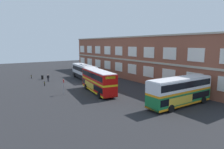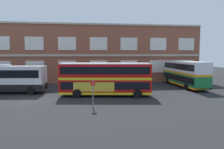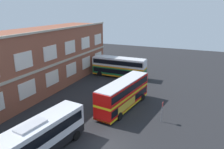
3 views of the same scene
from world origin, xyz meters
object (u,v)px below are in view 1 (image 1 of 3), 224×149
(touring_coach, at_px, (84,72))
(safety_bollard_west, at_px, (45,84))
(double_decker_near, at_px, (98,81))
(station_litter_bin, at_px, (42,77))
(safety_bollard_east, at_px, (31,77))
(double_decker_middle, at_px, (180,91))
(bus_stand_flag, at_px, (64,86))
(waiting_passenger, at_px, (48,78))

(touring_coach, height_order, safety_bollard_west, touring_coach)
(touring_coach, xyz_separation_m, safety_bollard_west, (2.65, -10.48, -1.42))
(double_decker_near, distance_m, station_litter_bin, 20.20)
(station_litter_bin, height_order, safety_bollard_east, station_litter_bin)
(double_decker_middle, bearing_deg, bus_stand_flag, -142.26)
(double_decker_middle, bearing_deg, touring_coach, -175.58)
(touring_coach, xyz_separation_m, waiting_passenger, (-1.93, -8.41, -0.98))
(touring_coach, xyz_separation_m, safety_bollard_east, (-8.50, -10.86, -1.42))
(touring_coach, bearing_deg, double_decker_middle, 4.42)
(waiting_passenger, xyz_separation_m, bus_stand_flag, (13.83, -1.18, 0.70))
(double_decker_near, bearing_deg, double_decker_middle, 23.92)
(double_decker_near, bearing_deg, safety_bollard_east, -162.37)
(bus_stand_flag, height_order, safety_bollard_west, bus_stand_flag)
(bus_stand_flag, height_order, safety_bollard_east, bus_stand_flag)
(touring_coach, xyz_separation_m, station_litter_bin, (-5.78, -8.79, -1.39))
(double_decker_middle, relative_size, station_litter_bin, 10.69)
(double_decker_middle, xyz_separation_m, waiting_passenger, (-28.92, -10.49, -1.22))
(station_litter_bin, bearing_deg, touring_coach, 56.67)
(double_decker_middle, height_order, station_litter_bin, double_decker_middle)
(waiting_passenger, relative_size, bus_stand_flag, 0.63)
(station_litter_bin, bearing_deg, double_decker_near, 14.36)
(double_decker_near, bearing_deg, safety_bollard_west, -148.91)
(bus_stand_flag, distance_m, station_litter_bin, 17.73)
(safety_bollard_west, bearing_deg, waiting_passenger, 155.71)
(waiting_passenger, relative_size, safety_bollard_west, 1.79)
(double_decker_middle, xyz_separation_m, safety_bollard_east, (-35.48, -12.94, -1.66))
(double_decker_near, distance_m, bus_stand_flag, 6.10)
(waiting_passenger, distance_m, station_litter_bin, 3.89)
(bus_stand_flag, bearing_deg, touring_coach, 141.13)
(double_decker_near, xyz_separation_m, touring_coach, (-13.73, 3.80, -0.24))
(touring_coach, distance_m, safety_bollard_west, 10.90)
(double_decker_near, distance_m, double_decker_middle, 14.50)
(double_decker_near, relative_size, touring_coach, 0.92)
(double_decker_near, height_order, station_litter_bin, double_decker_near)
(waiting_passenger, height_order, station_litter_bin, waiting_passenger)
(touring_coach, relative_size, station_litter_bin, 11.86)
(touring_coach, relative_size, bus_stand_flag, 4.53)
(bus_stand_flag, relative_size, station_litter_bin, 2.62)
(bus_stand_flag, bearing_deg, station_litter_bin, 177.40)
(touring_coach, bearing_deg, waiting_passenger, -102.93)
(safety_bollard_west, xyz_separation_m, safety_bollard_east, (-11.14, -0.38, 0.00))
(double_decker_near, relative_size, bus_stand_flag, 4.17)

